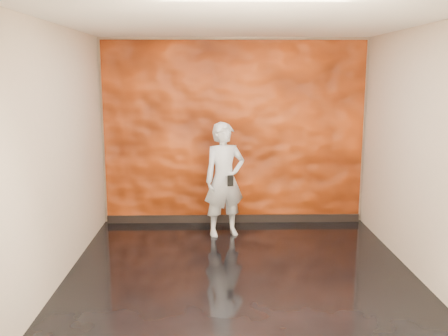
% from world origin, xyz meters
% --- Properties ---
extents(room, '(4.02, 4.02, 2.81)m').
position_xyz_m(room, '(0.00, 0.00, 1.40)').
color(room, black).
rests_on(room, ground).
extents(feature_wall, '(3.90, 0.06, 2.75)m').
position_xyz_m(feature_wall, '(0.00, 1.96, 1.38)').
color(feature_wall, '#DD4C11').
rests_on(feature_wall, ground).
extents(baseboard, '(3.90, 0.04, 0.12)m').
position_xyz_m(baseboard, '(0.00, 1.92, 0.06)').
color(baseboard, black).
rests_on(baseboard, ground).
extents(man, '(0.68, 0.55, 1.61)m').
position_xyz_m(man, '(-0.16, 1.32, 0.81)').
color(man, '#969DA6').
rests_on(man, ground).
extents(phone, '(0.08, 0.03, 0.15)m').
position_xyz_m(phone, '(-0.08, 1.12, 0.83)').
color(phone, black).
rests_on(phone, man).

